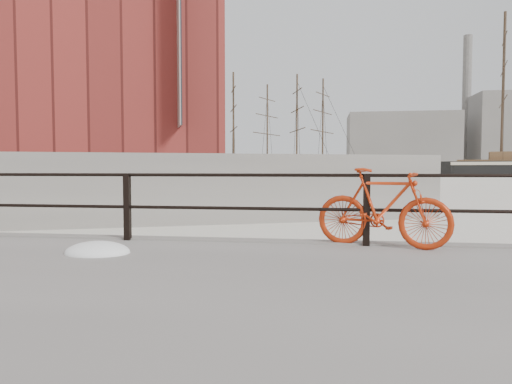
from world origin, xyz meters
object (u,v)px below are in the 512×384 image
at_px(bicycle, 383,208).
at_px(workboat_near, 48,185).
at_px(schooner_left, 265,177).
at_px(workboat_far, 76,180).
at_px(schooner_mid, 294,175).

relative_size(bicycle, workboat_near, 0.14).
height_order(schooner_left, workboat_far, schooner_left).
xyz_separation_m(schooner_left, workboat_near, (-14.08, -39.62, 0.00)).
distance_m(bicycle, workboat_near, 38.66).
height_order(bicycle, workboat_far, workboat_far).
height_order(bicycle, workboat_near, workboat_near).
bearing_deg(schooner_mid, workboat_far, -100.97).
height_order(schooner_mid, schooner_left, schooner_mid).
height_order(bicycle, schooner_mid, schooner_mid).
distance_m(bicycle, workboat_far, 55.97).
distance_m(schooner_mid, workboat_far, 45.39).
bearing_deg(workboat_near, schooner_left, 31.68).
bearing_deg(workboat_far, schooner_left, 25.70).
bearing_deg(bicycle, schooner_mid, 110.91).
bearing_deg(bicycle, workboat_near, 145.55).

